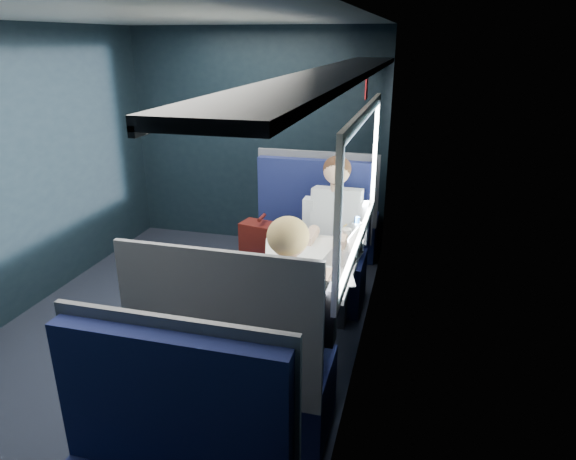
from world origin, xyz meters
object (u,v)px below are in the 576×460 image
(laptop, at_px, (347,253))
(table, at_px, (306,270))
(woman, at_px, (290,313))
(seat_bay_near, at_px, (306,252))
(bottle_small, at_px, (356,235))
(seat_bay_far, at_px, (240,371))
(man, at_px, (334,230))
(cup, at_px, (347,235))
(seat_row_front, at_px, (328,220))

(laptop, bearing_deg, table, -167.04)
(woman, bearing_deg, seat_bay_near, 99.72)
(laptop, height_order, bottle_small, bottle_small)
(seat_bay_far, distance_m, man, 1.62)
(seat_bay_near, bearing_deg, table, -76.88)
(laptop, bearing_deg, woman, -104.76)
(man, height_order, cup, man)
(cup, bearing_deg, man, 118.05)
(table, distance_m, man, 0.70)
(bottle_small, bearing_deg, table, -134.78)
(man, distance_m, woman, 1.41)
(seat_bay_near, height_order, man, man)
(seat_bay_far, bearing_deg, seat_row_front, 90.00)
(table, distance_m, laptop, 0.31)
(woman, xyz_separation_m, cup, (0.14, 1.14, 0.06))
(table, height_order, seat_bay_near, seat_bay_near)
(seat_bay_near, xyz_separation_m, woman, (0.27, -1.57, 0.30))
(seat_bay_near, xyz_separation_m, cup, (0.41, -0.44, 0.36))
(bottle_small, bearing_deg, man, 119.97)
(bottle_small, distance_m, cup, 0.17)
(seat_row_front, height_order, cup, seat_row_front)
(seat_bay_far, bearing_deg, cup, 73.24)
(table, relative_size, bottle_small, 4.14)
(table, bearing_deg, seat_row_front, 95.80)
(bottle_small, xyz_separation_m, cup, (-0.09, 0.13, -0.06))
(seat_bay_near, xyz_separation_m, seat_row_front, (0.02, 0.93, -0.01))
(seat_bay_far, relative_size, laptop, 4.07)
(seat_bay_far, height_order, seat_row_front, seat_bay_far)
(table, height_order, cup, cup)
(table, xyz_separation_m, man, (0.07, 0.70, 0.06))
(table, bearing_deg, bottle_small, 45.22)
(table, height_order, woman, woman)
(woman, relative_size, laptop, 4.27)
(bottle_small, bearing_deg, seat_bay_far, -112.23)
(seat_bay_near, relative_size, seat_bay_far, 1.00)
(seat_bay_near, relative_size, seat_row_front, 1.09)
(seat_bay_near, height_order, seat_row_front, seat_bay_near)
(woman, xyz_separation_m, laptop, (0.20, 0.77, 0.07))
(seat_bay_near, height_order, cup, seat_bay_near)
(seat_bay_far, distance_m, bottle_small, 1.34)
(seat_row_front, distance_m, cup, 1.47)
(woman, xyz_separation_m, bottle_small, (0.23, 1.01, 0.12))
(seat_bay_far, height_order, bottle_small, seat_bay_far)
(cup, bearing_deg, table, -116.08)
(seat_bay_near, height_order, woman, woman)
(man, height_order, laptop, man)
(table, relative_size, seat_bay_near, 0.79)
(seat_bay_far, xyz_separation_m, man, (0.25, 1.57, 0.30))
(seat_bay_far, relative_size, man, 0.95)
(seat_bay_near, distance_m, woman, 1.63)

